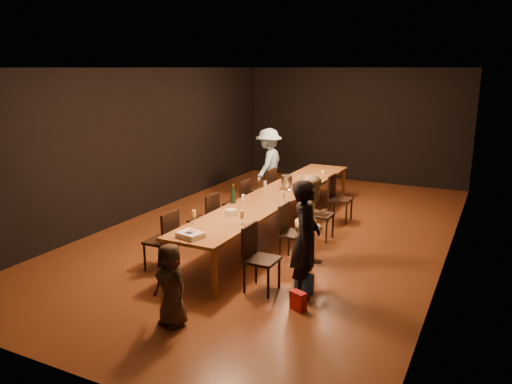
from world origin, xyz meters
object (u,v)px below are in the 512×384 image
at_px(chair_right_3, 341,199).
at_px(chair_left_2, 237,203).
at_px(chair_right_2, 320,214).
at_px(child, 171,285).
at_px(chair_right_1, 295,233).
at_px(plate_stack, 231,213).
at_px(chair_right_0, 262,259).
at_px(man_blue, 269,165).
at_px(woman_tan, 313,221).
at_px(ice_bucket, 287,182).
at_px(table, 277,196).
at_px(birthday_cake, 190,235).
at_px(chair_left_0, 161,240).
at_px(chair_left_3, 264,190).
at_px(champagne_bottle, 233,194).
at_px(chair_left_1, 203,219).
at_px(woman_birthday, 306,239).

relative_size(chair_right_3, chair_left_2, 1.00).
height_order(chair_right_2, child, child).
height_order(chair_right_1, plate_stack, chair_right_1).
bearing_deg(chair_right_0, man_blue, -155.95).
bearing_deg(woman_tan, plate_stack, 129.28).
distance_m(chair_left_2, ice_bucket, 1.05).
distance_m(chair_right_0, plate_stack, 1.24).
height_order(table, birthday_cake, birthday_cake).
height_order(chair_right_2, woman_tan, woman_tan).
relative_size(chair_right_2, chair_left_0, 1.00).
distance_m(chair_left_0, plate_stack, 1.15).
xyz_separation_m(child, birthday_cake, (-0.34, 0.94, 0.28)).
xyz_separation_m(chair_left_3, birthday_cake, (0.80, -3.97, 0.32)).
bearing_deg(woman_tan, chair_right_2, 34.54).
height_order(chair_left_0, woman_tan, woman_tan).
relative_size(chair_left_0, chair_left_2, 1.00).
xyz_separation_m(chair_right_2, man_blue, (-2.00, 2.08, 0.37)).
bearing_deg(woman_tan, champagne_bottle, 101.17).
bearing_deg(chair_left_2, table, -90.00).
distance_m(chair_right_2, man_blue, 2.91).
height_order(chair_left_1, woman_tan, woman_tan).
height_order(chair_right_3, chair_left_0, same).
bearing_deg(table, chair_left_0, -109.50).
xyz_separation_m(table, chair_left_0, (-0.85, -2.40, -0.24)).
distance_m(child, plate_stack, 2.13).
relative_size(table, birthday_cake, 15.84).
distance_m(woman_birthday, child, 1.87).
height_order(man_blue, champagne_bottle, man_blue).
bearing_deg(table, man_blue, 118.92).
height_order(woman_birthday, man_blue, man_blue).
bearing_deg(plate_stack, child, -80.39).
relative_size(chair_left_0, birthday_cake, 2.46).
distance_m(chair_right_2, plate_stack, 1.90).
xyz_separation_m(chair_right_2, woman_birthday, (0.58, -2.27, 0.33)).
bearing_deg(woman_birthday, man_blue, 17.25).
bearing_deg(plate_stack, birthday_cake, -89.52).
bearing_deg(chair_left_3, plate_stack, -164.49).
height_order(chair_right_0, child, child).
distance_m(table, chair_left_3, 1.49).
height_order(chair_right_1, chair_right_2, same).
bearing_deg(chair_left_3, chair_left_2, -180.00).
height_order(chair_left_0, chair_left_3, same).
distance_m(chair_right_3, chair_left_1, 2.94).
distance_m(chair_left_1, plate_stack, 0.96).
relative_size(chair_left_1, champagne_bottle, 2.73).
relative_size(chair_left_3, birthday_cake, 2.46).
bearing_deg(man_blue, woman_tan, 30.74).
relative_size(chair_right_1, champagne_bottle, 2.73).
bearing_deg(birthday_cake, plate_stack, 103.39).
xyz_separation_m(chair_left_2, birthday_cake, (0.80, -2.77, 0.32)).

